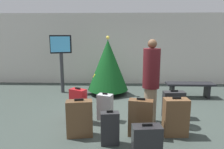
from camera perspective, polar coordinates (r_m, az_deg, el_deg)
ground_plane at (r=5.29m, az=5.50°, el=-11.34°), size 16.00×16.00×0.00m
back_wall at (r=8.49m, az=4.20°, el=7.04°), size 16.00×0.20×2.84m
holiday_tree at (r=6.91m, az=-1.14°, el=2.68°), size 1.36×1.36×1.97m
flight_info_kiosk at (r=7.26m, az=-13.91°, el=5.49°), size 0.70×0.32×1.99m
waiting_bench at (r=7.09m, az=20.71°, el=-3.15°), size 1.50×0.44×0.48m
traveller_0 at (r=4.71m, az=10.74°, el=-1.46°), size 0.52×0.52×1.91m
suitcase_0 at (r=3.91m, az=-0.60°, el=-14.69°), size 0.36×0.22×0.66m
suitcase_1 at (r=4.22m, az=-8.97°, el=-11.95°), size 0.54×0.31×0.78m
suitcase_2 at (r=4.94m, az=-1.93°, el=-9.04°), size 0.39×0.32×0.67m
suitcase_3 at (r=3.71m, az=9.59°, el=-17.42°), size 0.52×0.31×0.55m
suitcase_4 at (r=4.21m, az=7.90°, el=-11.87°), size 0.50×0.30×0.79m
suitcase_5 at (r=4.39m, az=17.19°, el=-11.25°), size 0.49×0.29×0.81m
suitcase_6 at (r=4.91m, az=-9.31°, el=-8.40°), size 0.43×0.36×0.81m
suitcase_7 at (r=5.28m, az=16.67°, el=-8.01°), size 0.52×0.27×0.70m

